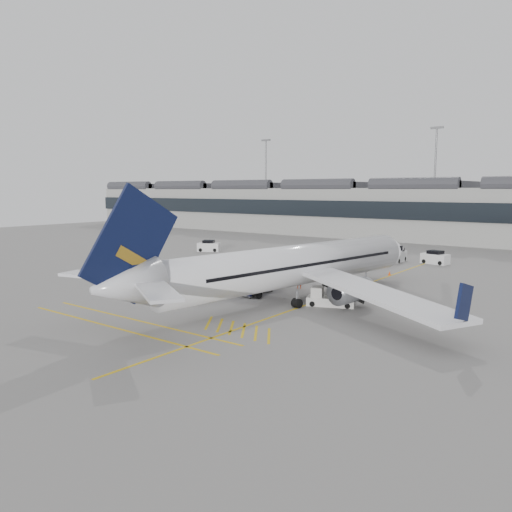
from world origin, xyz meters
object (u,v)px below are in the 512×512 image
Objects in this scene: ramp_agent_a at (299,280)px; ramp_agent_b at (241,288)px; baggage_cart_a at (264,282)px; pushback_tug at (211,280)px; belt_loader at (329,299)px; airliner_main at (290,267)px.

ramp_agent_b is at bearing -148.66° from ramp_agent_a.
baggage_cart_a is 0.70× the size of pushback_tug.
belt_loader is 9.47m from ramp_agent_b.
pushback_tug is at bearing 156.16° from belt_loader.
airliner_main is 6.34m from ramp_agent_a.
pushback_tug is at bearing -15.63° from ramp_agent_b.
baggage_cart_a is at bearing -158.22° from ramp_agent_a.
pushback_tug is (-6.52, -1.13, -0.28)m from baggage_cart_a.
baggage_cart_a reaches higher than ramp_agent_b.
airliner_main is 11.40m from pushback_tug.
ramp_agent_a is at bearing 119.80° from belt_loader.
pushback_tug is (-11.07, 0.74, -2.62)m from airliner_main.
airliner_main reaches higher than ramp_agent_a.
ramp_agent_a is at bearing 122.40° from airliner_main.
baggage_cart_a is 1.25× the size of ramp_agent_b.
ramp_agent_a is (2.25, 3.53, -0.07)m from baggage_cart_a.
belt_loader reaches higher than pushback_tug.
belt_loader is (4.27, 0.18, -2.65)m from airliner_main.
ramp_agent_b is at bearing -157.16° from airliner_main.
airliner_main reaches higher than baggage_cart_a.
baggage_cart_a is 1.14× the size of ramp_agent_a.
pushback_tug is (-5.98, 1.96, -0.13)m from ramp_agent_b.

